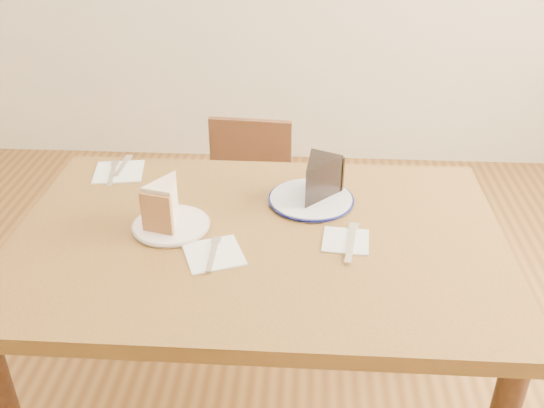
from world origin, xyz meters
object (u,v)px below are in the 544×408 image
Objects in this scene: plate_navy at (311,200)px; chocolate_cake at (316,182)px; plate_cream at (171,225)px; carrot_cake at (168,202)px; chair_far at (247,212)px; table at (258,267)px.

plate_navy is 1.66× the size of chocolate_cake.
plate_cream is 0.06m from carrot_cake.
carrot_cake is at bearing 83.34° from chair_far.
plate_cream reaches higher than chair_far.
chair_far is at bearing 98.62° from table.
plate_navy is at bearing 23.62° from plate_cream.
carrot_cake reaches higher than chocolate_cake.
carrot_cake is at bearing 113.93° from plate_cream.
chocolate_cake is at bearing 50.24° from table.
carrot_cake is at bearing -158.98° from plate_navy.
plate_cream reaches higher than table.
table is at bearing -4.39° from plate_cream.
plate_cream is 1.41× the size of chocolate_cake.
plate_cream is 0.39m from chocolate_cake.
carrot_cake is at bearing 45.13° from chocolate_cake.
plate_cream is 1.71× the size of carrot_cake.
chocolate_cake reaches higher than plate_navy.
carrot_cake reaches higher than plate_navy.
chocolate_cake is at bearing 1.55° from plate_navy.
plate_navy reaches higher than chair_far.
chair_far is at bearing 80.10° from plate_cream.
chocolate_cake is (0.14, 0.17, 0.16)m from table.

